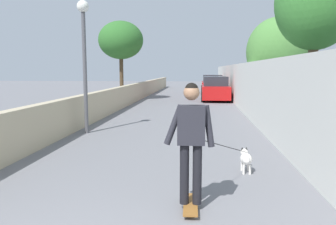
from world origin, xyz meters
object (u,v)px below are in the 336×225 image
(tree_left_near, at_px, (121,40))
(car_far, at_px, (212,85))
(person_skateboarder, at_px, (191,134))
(skateboard, at_px, (191,204))
(tree_right_distant, at_px, (316,4))
(tree_right_far, at_px, (277,52))
(car_near, at_px, (215,89))
(dog, at_px, (245,158))
(lamp_post, at_px, (84,43))

(tree_left_near, height_order, car_far, tree_left_near)
(person_skateboarder, height_order, car_far, person_skateboarder)
(skateboard, bearing_deg, tree_right_distant, -31.98)
(tree_right_far, distance_m, car_near, 7.13)
(tree_right_distant, relative_size, person_skateboarder, 2.96)
(dog, distance_m, car_near, 15.21)
(person_skateboarder, distance_m, car_far, 23.13)
(tree_left_near, xyz_separation_m, tree_right_far, (-6.00, -8.40, -1.06))
(person_skateboarder, distance_m, car_near, 17.09)
(car_near, bearing_deg, tree_right_far, -159.74)
(lamp_post, xyz_separation_m, car_far, (17.64, -4.49, -2.08))
(car_near, height_order, car_far, same)
(lamp_post, distance_m, dog, 6.25)
(tree_right_distant, distance_m, skateboard, 7.09)
(tree_right_far, bearing_deg, person_skateboarder, 162.12)
(car_far, bearing_deg, tree_right_distant, -173.19)
(dog, relative_size, car_near, 0.56)
(lamp_post, xyz_separation_m, person_skateboarder, (-5.47, -3.43, -1.70))
(car_near, bearing_deg, skateboard, 176.43)
(lamp_post, distance_m, skateboard, 7.00)
(tree_left_near, xyz_separation_m, person_skateboarder, (-16.64, -4.96, -2.72))
(lamp_post, xyz_separation_m, dog, (-3.62, -4.43, -2.52))
(tree_right_far, bearing_deg, car_near, 20.26)
(tree_right_distant, bearing_deg, tree_right_far, -2.33)
(tree_right_distant, height_order, lamp_post, tree_right_distant)
(tree_right_distant, xyz_separation_m, skateboard, (-5.14, 3.21, -3.69))
(tree_left_near, distance_m, tree_right_far, 10.37)
(lamp_post, height_order, dog, lamp_post)
(tree_right_far, bearing_deg, tree_left_near, 54.45)
(skateboard, xyz_separation_m, car_far, (23.10, -1.06, 0.65))
(lamp_post, bearing_deg, tree_left_near, 7.83)
(lamp_post, relative_size, person_skateboarder, 2.35)
(lamp_post, relative_size, skateboard, 5.02)
(tree_right_far, relative_size, car_near, 1.12)
(tree_left_near, bearing_deg, dog, -158.02)
(tree_left_near, relative_size, car_far, 1.15)
(dog, bearing_deg, tree_right_far, -15.42)
(tree_left_near, height_order, dog, tree_left_near)
(skateboard, height_order, dog, dog)
(tree_right_far, distance_m, dog, 9.45)
(tree_left_near, height_order, tree_right_far, tree_left_near)
(tree_left_near, relative_size, car_near, 1.32)
(tree_right_distant, distance_m, person_skateboarder, 6.62)
(lamp_post, height_order, car_far, lamp_post)
(tree_right_distant, distance_m, car_near, 12.48)
(lamp_post, bearing_deg, tree_right_distant, -92.83)
(dog, bearing_deg, lamp_post, 50.76)
(person_skateboarder, height_order, car_near, person_skateboarder)
(tree_right_distant, bearing_deg, dog, 146.22)
(lamp_post, bearing_deg, person_skateboarder, -147.91)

